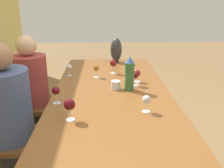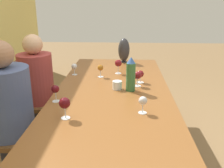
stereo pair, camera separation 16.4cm
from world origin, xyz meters
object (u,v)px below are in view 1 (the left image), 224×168
(wine_glass_3, at_px, (135,75))
(water_tumbler, at_px, (116,85))
(chair_near, at_px, (1,135))
(person_far, at_px, (33,89))
(wine_glass_1, at_px, (137,74))
(wine_glass_0, at_px, (146,100))
(wine_glass_6, at_px, (113,63))
(person_near, at_px, (9,117))
(wine_glass_4, at_px, (56,91))
(vase, at_px, (116,50))
(chair_far, at_px, (26,101))
(wine_glass_7, at_px, (96,68))
(wine_glass_2, at_px, (70,105))
(wine_glass_5, at_px, (69,68))
(water_bottle, at_px, (129,74))

(wine_glass_3, bearing_deg, water_tumbler, 116.40)
(water_tumbler, relative_size, chair_near, 0.09)
(wine_glass_3, height_order, person_far, person_far)
(water_tumbler, height_order, wine_glass_1, wine_glass_1)
(wine_glass_0, height_order, wine_glass_6, wine_glass_6)
(wine_glass_3, xyz_separation_m, person_near, (-0.44, 1.01, -0.19))
(wine_glass_4, bearing_deg, person_far, 30.16)
(vase, relative_size, chair_far, 0.34)
(wine_glass_3, height_order, person_near, person_near)
(water_tumbler, height_order, wine_glass_3, wine_glass_3)
(wine_glass_1, height_order, chair_far, chair_far)
(person_far, bearing_deg, wine_glass_1, -96.54)
(wine_glass_4, height_order, chair_far, chair_far)
(chair_near, bearing_deg, wine_glass_6, -47.29)
(wine_glass_1, height_order, chair_near, chair_near)
(wine_glass_3, xyz_separation_m, person_far, (0.22, 1.01, -0.21))
(wine_glass_3, relative_size, wine_glass_7, 1.07)
(wine_glass_1, height_order, wine_glass_6, wine_glass_6)
(wine_glass_1, xyz_separation_m, wine_glass_2, (-0.78, 0.54, 0.03))
(wine_glass_5, bearing_deg, person_far, 105.77)
(vase, distance_m, wine_glass_3, 0.90)
(wine_glass_2, bearing_deg, wine_glass_6, -16.92)
(water_tumbler, height_order, wine_glass_6, wine_glass_6)
(wine_glass_2, distance_m, wine_glass_6, 1.12)
(water_tumbler, relative_size, wine_glass_5, 0.69)
(wine_glass_1, relative_size, person_near, 0.10)
(wine_glass_7, bearing_deg, wine_glass_6, -53.20)
(water_tumbler, bearing_deg, wine_glass_6, 0.46)
(wine_glass_3, bearing_deg, wine_glass_4, 121.16)
(water_bottle, bearing_deg, wine_glass_4, 115.11)
(water_tumbler, relative_size, wine_glass_2, 0.56)
(wine_glass_4, xyz_separation_m, wine_glass_7, (0.66, -0.29, -0.00))
(wine_glass_7, bearing_deg, water_bottle, -142.06)
(wine_glass_3, bearing_deg, chair_near, 111.99)
(wine_glass_5, relative_size, chair_near, 0.13)
(wine_glass_1, bearing_deg, water_bottle, 156.50)
(water_tumbler, distance_m, wine_glass_7, 0.40)
(wine_glass_2, bearing_deg, wine_glass_5, 7.52)
(wine_glass_1, distance_m, wine_glass_5, 0.71)
(wine_glass_0, height_order, wine_glass_7, wine_glass_7)
(chair_near, bearing_deg, wine_glass_7, -46.01)
(water_tumbler, height_order, vase, vase)
(wine_glass_0, xyz_separation_m, wine_glass_4, (0.17, 0.66, 0.01))
(water_tumbler, height_order, wine_glass_2, wine_glass_2)
(wine_glass_1, relative_size, wine_glass_5, 0.98)
(water_tumbler, bearing_deg, chair_near, 111.07)
(wine_glass_4, distance_m, person_far, 0.74)
(wine_glass_1, xyz_separation_m, person_far, (0.12, 1.04, -0.19))
(wine_glass_2, bearing_deg, wine_glass_3, -37.13)
(water_bottle, relative_size, vase, 0.99)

